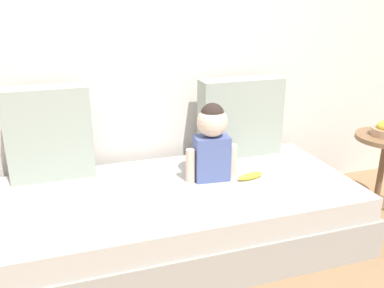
{
  "coord_description": "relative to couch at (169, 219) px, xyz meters",
  "views": [
    {
      "loc": [
        -0.51,
        -1.98,
        1.37
      ],
      "look_at": [
        0.14,
        0.0,
        0.62
      ],
      "focal_mm": 38.23,
      "sensor_mm": 36.0,
      "label": 1
    }
  ],
  "objects": [
    {
      "name": "ground_plane",
      "position": [
        0.0,
        0.0,
        -0.18
      ],
      "size": [
        12.0,
        12.0,
        0.0
      ],
      "primitive_type": "plane",
      "color": "#93704C"
    },
    {
      "name": "back_wall",
      "position": [
        0.0,
        0.61,
        1.01
      ],
      "size": [
        5.36,
        0.1,
        2.38
      ],
      "primitive_type": "cube",
      "color": "silver",
      "rests_on": "ground"
    },
    {
      "name": "couch",
      "position": [
        0.0,
        0.0,
        0.0
      ],
      "size": [
        2.16,
        0.95,
        0.37
      ],
      "color": "#9C978F",
      "rests_on": "ground"
    },
    {
      "name": "throw_pillow_left",
      "position": [
        -0.6,
        0.38,
        0.45
      ],
      "size": [
        0.47,
        0.16,
        0.54
      ],
      "primitive_type": "cube",
      "color": "#99A393",
      "rests_on": "couch"
    },
    {
      "name": "throw_pillow_right",
      "position": [
        0.6,
        0.38,
        0.44
      ],
      "size": [
        0.55,
        0.16,
        0.51
      ],
      "primitive_type": "cube",
      "color": "#99A393",
      "rests_on": "couch"
    },
    {
      "name": "toddler",
      "position": [
        0.28,
        0.06,
        0.43
      ],
      "size": [
        0.31,
        0.17,
        0.45
      ],
      "color": "#4C5B93",
      "rests_on": "couch"
    },
    {
      "name": "banana",
      "position": [
        0.49,
        -0.02,
        0.21
      ],
      "size": [
        0.17,
        0.07,
        0.04
      ],
      "primitive_type": "ellipsoid",
      "rotation": [
        0.0,
        0.0,
        0.16
      ],
      "color": "yellow",
      "rests_on": "couch"
    },
    {
      "name": "side_table",
      "position": [
        1.52,
        0.06,
        0.21
      ],
      "size": [
        0.4,
        0.4,
        0.5
      ],
      "color": "brown",
      "rests_on": "ground"
    }
  ]
}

